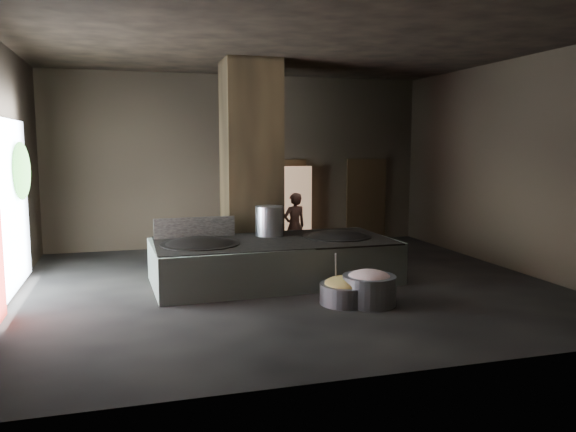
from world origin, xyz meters
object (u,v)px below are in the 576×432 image
object	(u,v)px
wok_left	(200,248)
stock_pot	(269,221)
hearth_platform	(274,261)
cook	(294,226)
wok_right	(337,240)
meat_basin	(369,290)
veg_basin	(347,294)

from	to	relation	value
wok_left	stock_pot	bearing A→B (deg)	21.80
hearth_platform	stock_pot	xyz separation A→B (m)	(0.05, 0.55, 0.72)
wok_left	cook	distance (m)	3.17
stock_pot	wok_right	bearing A→B (deg)	-21.04
stock_pot	meat_basin	size ratio (longest dim) A/B	0.67
wok_left	cook	world-z (taller)	cook
wok_left	cook	xyz separation A→B (m)	(2.46, 2.00, 0.04)
wok_right	veg_basin	size ratio (longest dim) A/B	1.48
stock_pot	wok_left	bearing A→B (deg)	-158.20
cook	meat_basin	distance (m)	4.01
wok_right	veg_basin	xyz separation A→B (m)	(-0.55, -1.92, -0.58)
hearth_platform	stock_pot	size ratio (longest dim) A/B	7.67
wok_left	cook	size ratio (longest dim) A/B	0.94
hearth_platform	wok_right	distance (m)	1.39
wok_left	wok_right	xyz separation A→B (m)	(2.80, 0.10, 0.00)
wok_left	meat_basin	bearing A→B (deg)	-37.28
hearth_platform	meat_basin	xyz separation A→B (m)	(1.14, -2.02, -0.16)
stock_pot	cook	world-z (taller)	cook
stock_pot	meat_basin	bearing A→B (deg)	-67.01
hearth_platform	meat_basin	world-z (taller)	hearth_platform
cook	meat_basin	size ratio (longest dim) A/B	1.74
wok_right	wok_left	bearing A→B (deg)	-177.95
wok_left	wok_right	distance (m)	2.80
stock_pot	hearth_platform	bearing A→B (deg)	-95.19
wok_left	stock_pot	size ratio (longest dim) A/B	2.42
stock_pot	cook	xyz separation A→B (m)	(0.96, 1.40, -0.34)
wok_right	meat_basin	bearing A→B (deg)	-95.75
veg_basin	meat_basin	distance (m)	0.38
wok_left	hearth_platform	bearing A→B (deg)	1.97
wok_right	cook	distance (m)	1.93
hearth_platform	meat_basin	size ratio (longest dim) A/B	5.17
wok_right	cook	bearing A→B (deg)	100.10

